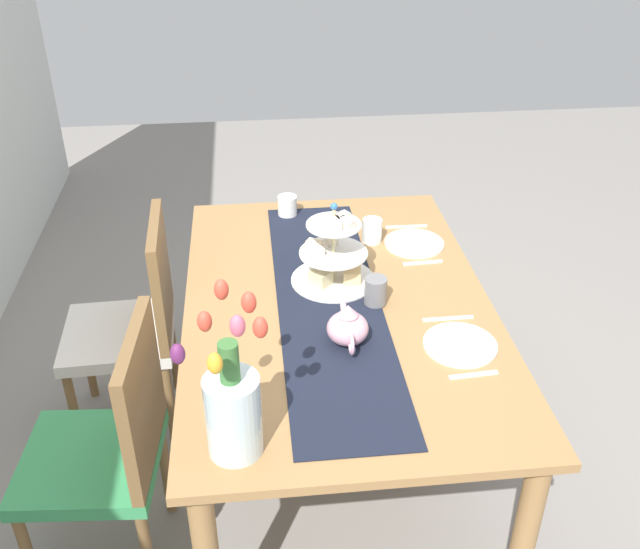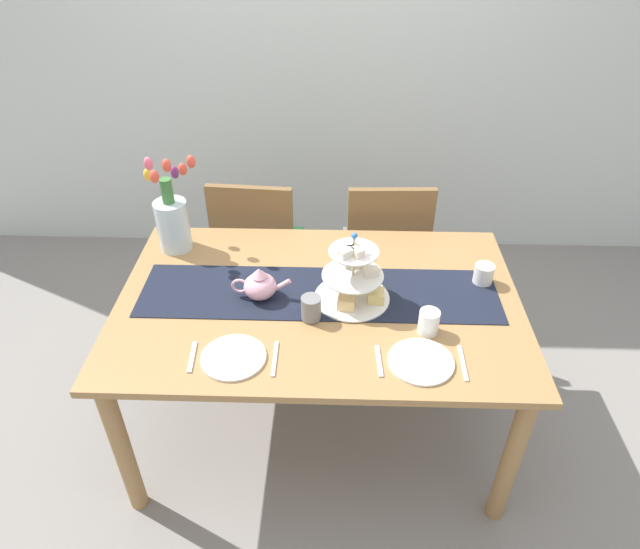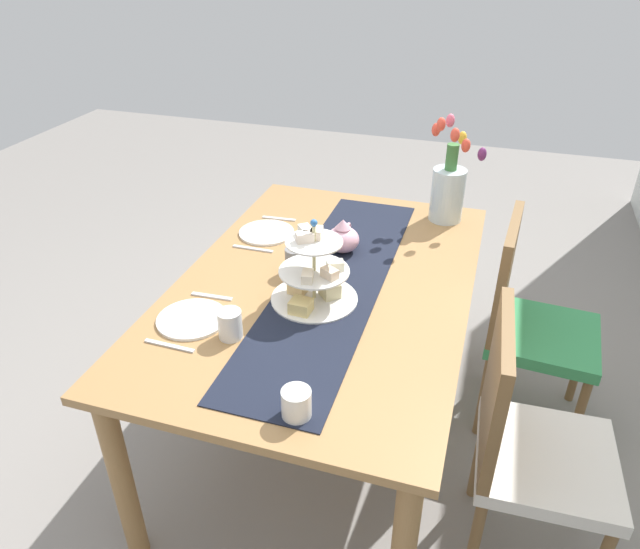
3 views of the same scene
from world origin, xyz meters
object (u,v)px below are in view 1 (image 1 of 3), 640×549
Objects in this scene: dinner_plate_right at (414,243)px; knife_right at (406,227)px; dining_table at (337,325)px; knife_left at (448,319)px; tiered_cake_stand at (333,258)px; cream_jug at (287,206)px; tulip_vase at (232,405)px; teapot at (348,327)px; chair_right at (135,319)px; chair_left at (111,445)px; fork_left at (473,375)px; mug_white_text at (372,231)px; fork_right at (423,263)px; mug_grey at (376,291)px; dinner_plate_left at (460,345)px.

dinner_plate_right is 1.35× the size of knife_right.
knife_left reaches higher than dining_table.
tiered_cake_stand is 0.55m from cream_jug.
tulip_vase is at bearing 126.23° from knife_left.
teapot reaches higher than dinner_plate_right.
knife_right is at bearing 0.00° from dinner_plate_right.
tulip_vase is at bearing -157.94° from chair_right.
chair_left is 1.14m from knife_left.
fork_left is (-0.43, -0.35, 0.10)m from dining_table.
tiered_cake_stand is 3.20× the size of mug_white_text.
fork_right is at bearing -76.20° from tiered_cake_stand.
teapot is at bearing 142.66° from fork_right.
teapot is at bearing 60.05° from fork_left.
teapot is 1.59× the size of fork_left.
fork_left is (-0.08, -1.09, 0.25)m from chair_left.
chair_left is 2.00× the size of tulip_vase.
mug_white_text is at bearing -130.18° from cream_jug.
tulip_vase is 4.79× the size of mug_grey.
tiered_cake_stand is 0.67× the size of tulip_vase.
teapot is 1.04× the size of dinner_plate_right.
dinner_plate_left is at bearing -129.69° from dining_table.
chair_right is 1.35m from fork_left.
cream_jug is (1.02, -0.62, 0.29)m from chair_left.
chair_left is at bearing 129.10° from mug_white_text.
dinner_plate_right reaches higher than dining_table.
chair_left is at bearing 98.86° from teapot.
knife_left is 0.57m from mug_white_text.
mug_grey reaches higher than dining_table.
cream_jug is 1.20m from fork_left.
dinner_plate_left and dinner_plate_right have the same top height.
mug_grey is at bearing 62.16° from knife_left.
tiered_cake_stand is at bearing 123.65° from dinner_plate_right.
tiered_cake_stand is 0.45m from knife_left.
tiered_cake_stand is 3.58× the size of cream_jug.
teapot is 0.67m from mug_white_text.
dinner_plate_left is 1.35× the size of knife_right.
knife_right is at bearing 0.00° from fork_left.
dining_table is 0.28m from teapot.
dining_table is 0.62m from knife_right.
cream_jug is at bearing 57.08° from dinner_plate_right.
tulip_vase is 2.68× the size of knife_left.
fork_right is at bearing -133.68° from cream_jug.
dinner_plate_left is (-0.96, -0.47, -0.04)m from cream_jug.
chair_right reaches higher than dining_table.
mug_white_text is (0.41, -0.19, 0.14)m from dining_table.
teapot is at bearing 163.82° from mug_white_text.
chair_right is at bearing 22.06° from tulip_vase.
knife_right is (-0.16, -0.47, -0.04)m from cream_jug.
mug_white_text is (0.64, -0.19, -0.01)m from teapot.
tulip_vase is 3.03× the size of fork_right.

